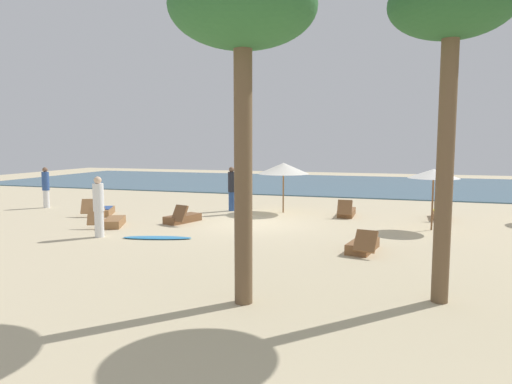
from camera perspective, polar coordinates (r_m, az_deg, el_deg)
ground_plane at (r=17.32m, az=-0.34°, el=-3.91°), size 60.00×60.00×0.00m
ocean_water at (r=33.78m, az=8.53°, el=1.01°), size 48.00×16.00×0.06m
umbrella_2 at (r=19.89m, az=3.39°, el=2.91°), size 2.20×2.20×2.14m
umbrella_3 at (r=16.97m, az=20.97°, el=2.11°), size 1.71×1.71×2.11m
lounger_0 at (r=13.32m, az=12.99°, el=-6.40°), size 0.87×1.76×0.70m
lounger_1 at (r=19.73m, az=21.72°, el=-2.58°), size 0.61×1.63×0.75m
lounger_2 at (r=17.56m, az=-17.23°, el=-3.48°), size 1.20×1.73×0.74m
lounger_3 at (r=17.75m, az=-9.02°, el=-3.18°), size 1.06×1.74×0.74m
lounger_4 at (r=19.40m, az=11.03°, el=-2.42°), size 0.61×1.65×0.73m
lounger_5 at (r=20.34m, az=-18.26°, el=-2.21°), size 1.23×1.76×0.72m
person_0 at (r=20.44m, az=-3.01°, el=0.47°), size 0.43×0.43×1.94m
person_1 at (r=23.47m, az=-24.39°, el=0.56°), size 0.44×0.44×1.88m
person_2 at (r=19.59m, az=-2.04°, el=0.02°), size 0.43×0.43×1.84m
person_3 at (r=15.60m, az=-18.75°, el=-1.67°), size 0.35×0.35×1.95m
palm_1 at (r=8.82m, az=-1.64°, el=20.82°), size 2.66×2.66×6.15m
palm_3 at (r=9.53m, az=22.88°, el=19.31°), size 2.26×2.26×6.11m
surfboard at (r=14.99m, az=-12.03°, el=-5.50°), size 2.23×0.98×0.07m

